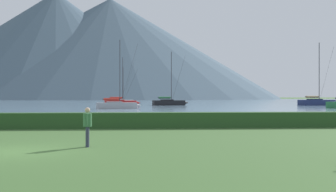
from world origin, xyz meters
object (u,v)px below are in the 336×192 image
sailboat_slip_0 (117,105)px  sailboat_slip_6 (121,102)px  sailboat_slip_2 (317,102)px  sailboat_slip_4 (121,101)px  sailboat_slip_3 (169,102)px  person_standing_walker (87,124)px

sailboat_slip_0 → sailboat_slip_6: (-0.46, 23.80, 0.02)m
sailboat_slip_0 → sailboat_slip_2: bearing=12.2°
sailboat_slip_0 → sailboat_slip_6: 23.81m
sailboat_slip_0 → sailboat_slip_2: 48.14m
sailboat_slip_0 → sailboat_slip_6: bearing=77.8°
sailboat_slip_4 → sailboat_slip_2: bearing=-29.4°
sailboat_slip_2 → sailboat_slip_3: 33.19m
sailboat_slip_3 → sailboat_slip_4: size_ratio=1.00×
sailboat_slip_0 → sailboat_slip_3: sailboat_slip_3 is taller
sailboat_slip_0 → sailboat_slip_6: sailboat_slip_0 is taller
sailboat_slip_4 → person_standing_walker: sailboat_slip_4 is taller
sailboat_slip_0 → sailboat_slip_6: size_ratio=1.34×
sailboat_slip_3 → person_standing_walker: size_ratio=7.33×
sailboat_slip_2 → person_standing_walker: size_ratio=8.54×
sailboat_slip_0 → sailboat_slip_3: bearing=52.8°
sailboat_slip_4 → person_standing_walker: (2.55, -87.44, 0.30)m
sailboat_slip_3 → sailboat_slip_6: (-10.85, 0.38, -0.05)m
sailboat_slip_3 → person_standing_walker: bearing=-107.3°
sailboat_slip_0 → sailboat_slip_2: size_ratio=0.81×
sailboat_slip_4 → person_standing_walker: size_ratio=7.37×
sailboat_slip_4 → sailboat_slip_6: bearing=-95.9°
sailboat_slip_0 → sailboat_slip_4: 37.73m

